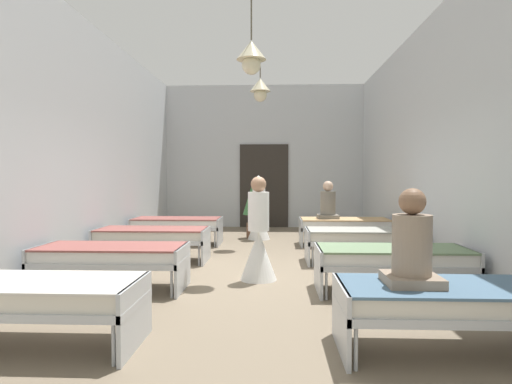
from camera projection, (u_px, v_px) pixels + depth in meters
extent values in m
cube|color=#7A6B56|center=(254.00, 278.00, 6.55)|extent=(6.30, 12.95, 0.10)
cube|color=silver|center=(264.00, 156.00, 12.74)|extent=(6.10, 0.20, 4.11)
cube|color=silver|center=(59.00, 138.00, 6.60)|extent=(0.20, 12.35, 4.11)
cube|color=silver|center=(456.00, 136.00, 6.34)|extent=(0.20, 12.35, 4.11)
cube|color=#2D2823|center=(264.00, 186.00, 12.65)|extent=(1.40, 0.06, 2.40)
cylinder|color=brown|center=(251.00, 18.00, 6.41)|extent=(0.02, 0.02, 0.63)
cone|color=beige|center=(251.00, 50.00, 6.43)|extent=(0.44, 0.44, 0.28)
sphere|color=beige|center=(251.00, 65.00, 6.44)|extent=(0.28, 0.28, 0.28)
cylinder|color=brown|center=(260.00, 65.00, 9.29)|extent=(0.02, 0.02, 0.54)
cone|color=beige|center=(260.00, 85.00, 9.30)|extent=(0.44, 0.44, 0.28)
sphere|color=beige|center=(260.00, 95.00, 9.31)|extent=(0.28, 0.28, 0.28)
cylinder|color=#B7BCC1|center=(113.00, 344.00, 3.38)|extent=(0.03, 0.03, 0.34)
cylinder|color=#B7BCC1|center=(142.00, 315.00, 4.09)|extent=(0.03, 0.03, 0.34)
cube|color=#B7BCC1|center=(29.00, 303.00, 3.77)|extent=(1.90, 0.84, 0.07)
cube|color=#B7BCC1|center=(136.00, 315.00, 3.73)|extent=(0.04, 0.84, 0.57)
cube|color=silver|center=(29.00, 291.00, 3.76)|extent=(1.82, 0.78, 0.14)
cube|color=beige|center=(29.00, 282.00, 3.76)|extent=(1.86, 0.82, 0.02)
cylinder|color=#B7BCC1|center=(356.00, 348.00, 3.29)|extent=(0.03, 0.03, 0.34)
cylinder|color=#B7BCC1|center=(341.00, 318.00, 4.01)|extent=(0.03, 0.03, 0.34)
cube|color=#B7BCC1|center=(454.00, 309.00, 3.61)|extent=(1.90, 0.84, 0.07)
cube|color=#B7BCC1|center=(341.00, 318.00, 3.65)|extent=(0.04, 0.84, 0.57)
cube|color=silver|center=(454.00, 296.00, 3.61)|extent=(1.82, 0.78, 0.14)
cube|color=slate|center=(454.00, 286.00, 3.60)|extent=(1.86, 0.82, 0.02)
cylinder|color=#B7BCC1|center=(31.00, 282.00, 5.35)|extent=(0.03, 0.03, 0.34)
cylinder|color=#B7BCC1|center=(60.00, 270.00, 6.07)|extent=(0.03, 0.03, 0.34)
cylinder|color=#B7BCC1|center=(172.00, 284.00, 5.27)|extent=(0.03, 0.03, 0.34)
cylinder|color=#B7BCC1|center=(184.00, 271.00, 5.99)|extent=(0.03, 0.03, 0.34)
cube|color=#B7BCC1|center=(112.00, 261.00, 5.66)|extent=(1.90, 0.84, 0.07)
cube|color=#B7BCC1|center=(42.00, 267.00, 5.71)|extent=(0.04, 0.84, 0.57)
cube|color=#B7BCC1|center=(183.00, 268.00, 5.63)|extent=(0.04, 0.84, 0.57)
cube|color=white|center=(112.00, 253.00, 5.66)|extent=(1.82, 0.78, 0.14)
cube|color=#8C4C47|center=(112.00, 246.00, 5.66)|extent=(1.86, 0.82, 0.02)
cylinder|color=#B7BCC1|center=(326.00, 286.00, 5.19)|extent=(0.03, 0.03, 0.34)
cylinder|color=#B7BCC1|center=(320.00, 272.00, 5.91)|extent=(0.03, 0.03, 0.34)
cylinder|color=#B7BCC1|center=(475.00, 287.00, 5.12)|extent=(0.03, 0.03, 0.34)
cylinder|color=#B7BCC1|center=(451.00, 274.00, 5.83)|extent=(0.03, 0.03, 0.34)
cube|color=#B7BCC1|center=(392.00, 263.00, 5.51)|extent=(1.90, 0.84, 0.07)
cube|color=#B7BCC1|center=(318.00, 269.00, 5.55)|extent=(0.04, 0.84, 0.57)
cube|color=#B7BCC1|center=(467.00, 271.00, 5.47)|extent=(0.04, 0.84, 0.57)
cube|color=white|center=(392.00, 255.00, 5.50)|extent=(1.82, 0.78, 0.14)
cube|color=slate|center=(392.00, 248.00, 5.50)|extent=(1.86, 0.82, 0.02)
cylinder|color=#B7BCC1|center=(95.00, 255.00, 7.24)|extent=(0.03, 0.03, 0.34)
cylinder|color=#B7BCC1|center=(111.00, 248.00, 7.96)|extent=(0.03, 0.03, 0.34)
cylinder|color=#B7BCC1|center=(199.00, 256.00, 7.17)|extent=(0.03, 0.03, 0.34)
cylinder|color=#B7BCC1|center=(206.00, 248.00, 7.89)|extent=(0.03, 0.03, 0.34)
cube|color=#B7BCC1|center=(153.00, 240.00, 7.56)|extent=(1.90, 0.84, 0.07)
cube|color=#B7BCC1|center=(100.00, 244.00, 7.60)|extent=(0.04, 0.84, 0.57)
cube|color=#B7BCC1|center=(206.00, 245.00, 7.52)|extent=(0.04, 0.84, 0.57)
cube|color=silver|center=(153.00, 234.00, 7.56)|extent=(1.82, 0.78, 0.14)
cube|color=#8C4C47|center=(153.00, 229.00, 7.55)|extent=(1.86, 0.82, 0.02)
cylinder|color=#B7BCC1|center=(313.00, 256.00, 7.09)|extent=(0.03, 0.03, 0.34)
cylinder|color=#B7BCC1|center=(309.00, 249.00, 7.81)|extent=(0.03, 0.03, 0.34)
cylinder|color=#B7BCC1|center=(421.00, 257.00, 7.01)|extent=(0.03, 0.03, 0.34)
cylinder|color=#B7BCC1|center=(408.00, 250.00, 7.73)|extent=(0.03, 0.03, 0.34)
cube|color=#B7BCC1|center=(362.00, 241.00, 7.40)|extent=(1.90, 0.84, 0.07)
cube|color=#B7BCC1|center=(307.00, 246.00, 7.45)|extent=(0.04, 0.84, 0.57)
cube|color=#B7BCC1|center=(418.00, 247.00, 7.37)|extent=(0.04, 0.84, 0.57)
cube|color=silver|center=(362.00, 235.00, 7.40)|extent=(1.82, 0.78, 0.14)
cube|color=#9E9E93|center=(362.00, 230.00, 7.40)|extent=(1.86, 0.82, 0.02)
cylinder|color=#B7BCC1|center=(132.00, 239.00, 9.14)|extent=(0.03, 0.03, 0.34)
cylinder|color=#B7BCC1|center=(143.00, 234.00, 9.86)|extent=(0.03, 0.03, 0.34)
cylinder|color=#B7BCC1|center=(215.00, 239.00, 9.07)|extent=(0.03, 0.03, 0.34)
cylinder|color=#B7BCC1|center=(219.00, 234.00, 9.79)|extent=(0.03, 0.03, 0.34)
cube|color=#B7BCC1|center=(177.00, 227.00, 9.46)|extent=(1.90, 0.84, 0.07)
cube|color=#B7BCC1|center=(135.00, 231.00, 9.50)|extent=(0.04, 0.84, 0.57)
cube|color=#B7BCC1|center=(220.00, 231.00, 9.42)|extent=(0.04, 0.84, 0.57)
cube|color=white|center=(177.00, 222.00, 9.45)|extent=(1.82, 0.78, 0.14)
cube|color=#8C4C47|center=(177.00, 218.00, 9.45)|extent=(1.86, 0.82, 0.02)
cylinder|color=#B7BCC1|center=(305.00, 240.00, 8.99)|extent=(0.03, 0.03, 0.34)
cylinder|color=#B7BCC1|center=(302.00, 235.00, 9.70)|extent=(0.03, 0.03, 0.34)
cylinder|color=#B7BCC1|center=(390.00, 240.00, 8.91)|extent=(0.03, 0.03, 0.34)
cylinder|color=#B7BCC1|center=(381.00, 235.00, 9.63)|extent=(0.03, 0.03, 0.34)
cube|color=#B7BCC1|center=(344.00, 228.00, 9.30)|extent=(1.90, 0.84, 0.07)
cube|color=#B7BCC1|center=(301.00, 232.00, 9.34)|extent=(0.04, 0.84, 0.57)
cube|color=#B7BCC1|center=(389.00, 232.00, 9.26)|extent=(0.04, 0.84, 0.57)
cube|color=white|center=(344.00, 223.00, 9.30)|extent=(1.82, 0.78, 0.14)
cube|color=tan|center=(345.00, 219.00, 9.29)|extent=(1.86, 0.82, 0.02)
cone|color=white|center=(259.00, 224.00, 10.22)|extent=(0.52, 0.52, 0.70)
cylinder|color=white|center=(259.00, 198.00, 10.20)|extent=(0.30, 0.30, 0.55)
sphere|color=#A87A5B|center=(259.00, 181.00, 10.18)|extent=(0.22, 0.22, 0.22)
cone|color=white|center=(259.00, 178.00, 10.18)|extent=(0.18, 0.18, 0.10)
cone|color=white|center=(259.00, 255.00, 6.20)|extent=(0.52, 0.52, 0.70)
cylinder|color=white|center=(259.00, 211.00, 6.18)|extent=(0.30, 0.30, 0.55)
sphere|color=#A87A5B|center=(259.00, 184.00, 6.16)|extent=(0.22, 0.22, 0.22)
cone|color=white|center=(259.00, 179.00, 6.16)|extent=(0.18, 0.18, 0.10)
cylinder|color=gray|center=(412.00, 250.00, 3.61)|extent=(0.32, 0.32, 0.58)
cube|color=gray|center=(411.00, 280.00, 3.62)|extent=(0.44, 0.44, 0.08)
sphere|color=#846047|center=(412.00, 201.00, 3.60)|extent=(0.22, 0.22, 0.22)
cylinder|color=slate|center=(328.00, 205.00, 9.33)|extent=(0.32, 0.32, 0.58)
cube|color=slate|center=(328.00, 216.00, 9.34)|extent=(0.44, 0.44, 0.08)
sphere|color=beige|center=(328.00, 186.00, 9.32)|extent=(0.22, 0.22, 0.22)
cylinder|color=brown|center=(254.00, 230.00, 10.41)|extent=(0.37, 0.37, 0.37)
cylinder|color=brown|center=(254.00, 219.00, 10.40)|extent=(0.06, 0.06, 0.20)
cone|color=#3D7A42|center=(254.00, 196.00, 10.38)|extent=(0.55, 0.55, 0.89)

